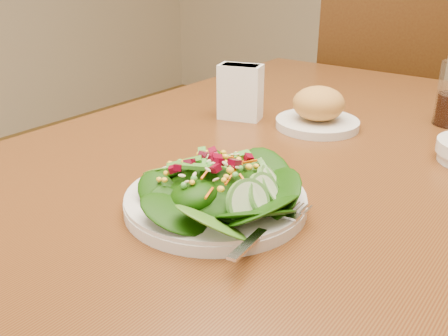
{
  "coord_description": "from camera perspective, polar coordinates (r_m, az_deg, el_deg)",
  "views": [
    {
      "loc": [
        0.44,
        -0.81,
        1.09
      ],
      "look_at": [
        0.05,
        -0.29,
        0.81
      ],
      "focal_mm": 40.0,
      "sensor_mm": 36.0,
      "label": 1
    }
  ],
  "objects": [
    {
      "name": "bread_plate",
      "position": [
        1.05,
        10.71,
        6.41
      ],
      "size": [
        0.17,
        0.17,
        0.09
      ],
      "color": "silver",
      "rests_on": "dining_table"
    },
    {
      "name": "dining_table",
      "position": [
        1.02,
        7.32,
        -2.24
      ],
      "size": [
        0.9,
        1.4,
        0.75
      ],
      "color": "brown",
      "rests_on": "ground_plane"
    },
    {
      "name": "napkin_holder",
      "position": [
        1.09,
        1.88,
        8.84
      ],
      "size": [
        0.1,
        0.07,
        0.12
      ],
      "rotation": [
        0.0,
        0.0,
        0.29
      ],
      "color": "white",
      "rests_on": "dining_table"
    },
    {
      "name": "chair_far",
      "position": [
        2.0,
        17.01,
        5.67
      ],
      "size": [
        0.54,
        0.54,
        0.96
      ],
      "rotation": [
        0.0,
        0.0,
        3.38
      ],
      "color": "#3C230A",
      "rests_on": "ground_plane"
    },
    {
      "name": "salad_plate",
      "position": [
        0.7,
        -0.39,
        -2.81
      ],
      "size": [
        0.26,
        0.26,
        0.07
      ],
      "rotation": [
        0.0,
        0.0,
        0.28
      ],
      "color": "silver",
      "rests_on": "dining_table"
    }
  ]
}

